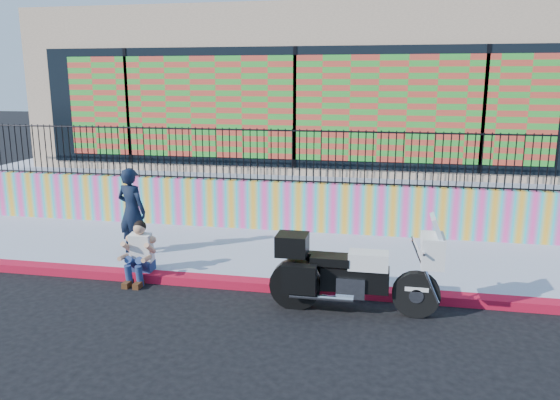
# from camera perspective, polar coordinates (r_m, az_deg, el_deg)

# --- Properties ---
(ground) EXTENTS (90.00, 90.00, 0.00)m
(ground) POSITION_cam_1_polar(r_m,az_deg,el_deg) (9.52, -2.80, -9.20)
(ground) COLOR black
(ground) RESTS_ON ground
(red_curb) EXTENTS (16.00, 0.30, 0.15)m
(red_curb) POSITION_cam_1_polar(r_m,az_deg,el_deg) (9.49, -2.80, -8.78)
(red_curb) COLOR #A90C28
(red_curb) RESTS_ON ground
(sidewalk) EXTENTS (16.00, 3.00, 0.15)m
(sidewalk) POSITION_cam_1_polar(r_m,az_deg,el_deg) (11.01, -0.72, -5.71)
(sidewalk) COLOR #99A0B8
(sidewalk) RESTS_ON ground
(mural_wall) EXTENTS (16.00, 0.20, 1.10)m
(mural_wall) POSITION_cam_1_polar(r_m,az_deg,el_deg) (12.35, 0.81, -0.66)
(mural_wall) COLOR #FF439E
(mural_wall) RESTS_ON sidewalk
(metal_fence) EXTENTS (15.80, 0.04, 1.20)m
(metal_fence) POSITION_cam_1_polar(r_m,az_deg,el_deg) (12.14, 0.83, 4.63)
(metal_fence) COLOR black
(metal_fence) RESTS_ON mural_wall
(elevated_platform) EXTENTS (16.00, 10.00, 1.25)m
(elevated_platform) POSITION_cam_1_polar(r_m,az_deg,el_deg) (17.31, 3.88, 2.91)
(elevated_platform) COLOR #99A0B8
(elevated_platform) RESTS_ON ground
(storefront_building) EXTENTS (14.00, 8.06, 4.00)m
(storefront_building) POSITION_cam_1_polar(r_m,az_deg,el_deg) (16.85, 3.91, 11.61)
(storefront_building) COLOR tan
(storefront_building) RESTS_ON elevated_platform
(police_motorcycle) EXTENTS (2.56, 0.85, 1.59)m
(police_motorcycle) POSITION_cam_1_polar(r_m,az_deg,el_deg) (8.46, 7.51, -7.33)
(police_motorcycle) COLOR black
(police_motorcycle) RESTS_ON ground
(police_officer) EXTENTS (0.70, 0.55, 1.71)m
(police_officer) POSITION_cam_1_polar(r_m,az_deg,el_deg) (11.02, -15.23, -1.12)
(police_officer) COLOR black
(police_officer) RESTS_ON sidewalk
(seated_man) EXTENTS (0.54, 0.71, 1.06)m
(seated_man) POSITION_cam_1_polar(r_m,az_deg,el_deg) (9.96, -14.60, -5.86)
(seated_man) COLOR navy
(seated_man) RESTS_ON ground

